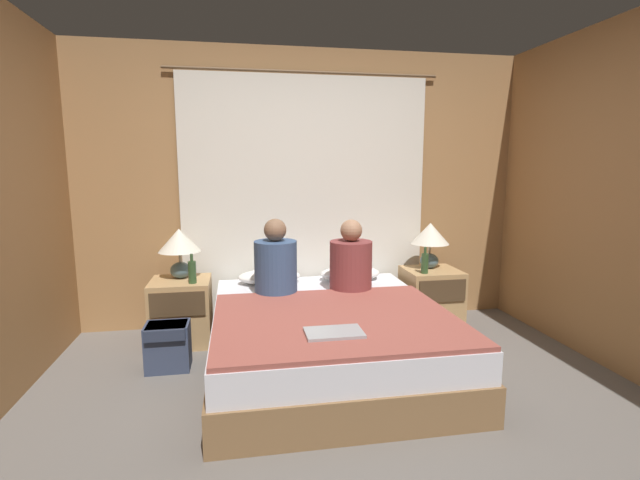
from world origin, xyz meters
name	(u,v)px	position (x,y,z in m)	size (l,w,h in m)	color
ground_plane	(352,423)	(0.00, 0.00, 0.00)	(16.00, 16.00, 0.00)	#66605B
wall_back	(305,189)	(0.00, 1.86, 1.25)	(4.15, 0.06, 2.50)	#A37547
curtain_panel	(306,201)	(0.00, 1.80, 1.14)	(2.43, 0.02, 2.29)	silver
bed	(327,338)	(0.00, 0.76, 0.22)	(1.64, 1.97, 0.45)	olive
nightstand_left	(182,311)	(-1.10, 1.45, 0.27)	(0.48, 0.47, 0.54)	tan
nightstand_right	(431,298)	(1.10, 1.45, 0.27)	(0.48, 0.47, 0.54)	tan
lamp_left	(179,245)	(-1.10, 1.52, 0.82)	(0.35, 0.35, 0.42)	slate
lamp_right	(430,237)	(1.10, 1.52, 0.82)	(0.35, 0.35, 0.42)	slate
pillow_left	(269,277)	(-0.36, 1.54, 0.51)	(0.54, 0.33, 0.12)	white
pillow_right	(350,273)	(0.36, 1.54, 0.51)	(0.54, 0.33, 0.12)	white
blanket_on_bed	(335,319)	(0.00, 0.48, 0.47)	(1.58, 1.34, 0.03)	#994C42
person_left_in_bed	(276,264)	(-0.33, 1.18, 0.70)	(0.34, 0.34, 0.61)	#38517A
person_right_in_bed	(351,263)	(0.28, 1.18, 0.69)	(0.34, 0.34, 0.59)	brown
beer_bottle_on_left_stand	(192,272)	(-0.99, 1.33, 0.63)	(0.06, 0.06, 0.24)	#2D4C28
beer_bottle_on_right_stand	(425,263)	(0.98, 1.33, 0.63)	(0.06, 0.06, 0.23)	#2D4C28
laptop_on_bed	(334,333)	(-0.08, 0.16, 0.49)	(0.34, 0.22, 0.02)	#9EA0A5
backpack_on_floor	(168,343)	(-1.14, 0.93, 0.19)	(0.31, 0.26, 0.34)	#333D56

